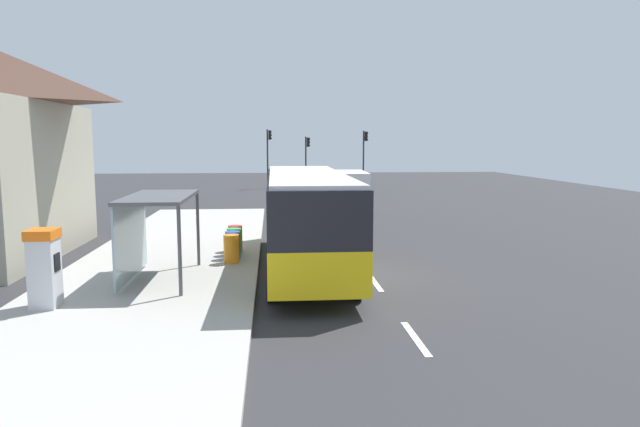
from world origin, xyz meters
name	(u,v)px	position (x,y,z in m)	size (l,w,h in m)	color
ground_plane	(323,218)	(0.00, 14.00, -0.02)	(56.00, 92.00, 0.04)	#2D2D30
sidewalk_platform	(168,263)	(-6.40, 2.00, 0.09)	(6.20, 30.00, 0.18)	#ADAAA3
lane_stripe_seg_0	(415,338)	(0.25, -6.00, 0.01)	(0.16, 2.20, 0.01)	silver
lane_stripe_seg_1	(375,282)	(0.25, -1.00, 0.01)	(0.16, 2.20, 0.01)	silver
lane_stripe_seg_2	(352,251)	(0.25, 4.00, 0.01)	(0.16, 2.20, 0.01)	silver
lane_stripe_seg_3	(337,231)	(0.25, 9.00, 0.01)	(0.16, 2.20, 0.01)	silver
lane_stripe_seg_4	(327,217)	(0.25, 14.00, 0.01)	(0.16, 2.20, 0.01)	silver
lane_stripe_seg_5	(320,207)	(0.25, 19.00, 0.01)	(0.16, 2.20, 0.01)	silver
lane_stripe_seg_6	(314,199)	(0.25, 24.00, 0.01)	(0.16, 2.20, 0.01)	silver
lane_stripe_seg_7	(310,193)	(0.25, 29.00, 0.01)	(0.16, 2.20, 0.01)	silver
bus	(306,215)	(-1.71, 0.94, 1.84)	(2.56, 11.02, 3.21)	yellow
white_van	(350,186)	(2.20, 18.95, 1.34)	(2.21, 5.28, 2.30)	white
sedan_near	(324,176)	(2.30, 38.60, 0.79)	(2.06, 4.50, 1.52)	navy
sedan_far	(333,183)	(2.30, 30.16, 0.79)	(2.00, 4.47, 1.52)	#195933
ticket_machine	(44,268)	(-8.40, -3.48, 1.17)	(0.66, 0.76, 1.94)	silver
recycling_bin_orange	(231,249)	(-4.20, 1.41, 0.66)	(0.52, 0.52, 0.95)	orange
recycling_bin_blue	(233,245)	(-4.20, 2.11, 0.66)	(0.52, 0.52, 0.95)	blue
recycling_bin_green	(234,242)	(-4.20, 2.81, 0.66)	(0.52, 0.52, 0.95)	green
recycling_bin_red	(235,238)	(-4.20, 3.51, 0.66)	(0.52, 0.52, 0.95)	red
traffic_light_near_side	(365,150)	(5.50, 33.66, 3.43)	(0.49, 0.28, 5.17)	#2D2D2D
traffic_light_far_side	(269,149)	(-3.10, 34.46, 3.50)	(0.49, 0.28, 5.28)	#2D2D2D
traffic_light_median	(307,154)	(0.40, 35.26, 3.11)	(0.49, 0.28, 4.65)	#2D2D2D
bus_shelter	(149,215)	(-6.41, -0.80, 2.10)	(1.80, 4.00, 2.50)	#4C4C51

